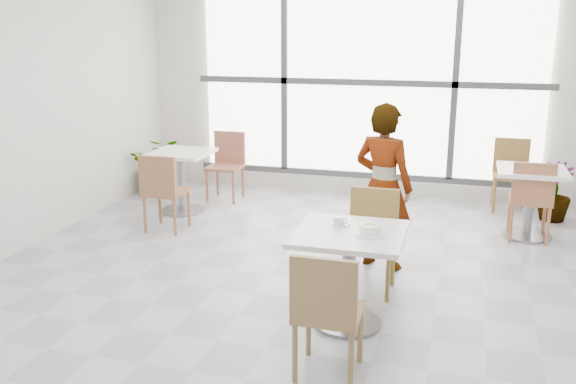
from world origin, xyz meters
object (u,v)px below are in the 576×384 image
(bg_chair_left_far, at_px, (227,161))
(bg_chair_right_far, at_px, (511,169))
(bg_table_right, at_px, (530,193))
(plant_left, at_px, (158,165))
(bg_table_left, at_px, (181,173))
(bg_chair_right_near, at_px, (531,196))
(person, at_px, (383,187))
(main_table, at_px, (349,260))
(chair_near, at_px, (327,308))
(coffee_cup, at_px, (339,222))
(plant_right, at_px, (554,192))
(bg_chair_left_near, at_px, (163,188))
(oatmeal_bowl, at_px, (370,229))
(chair_far, at_px, (372,233))

(bg_chair_left_far, bearing_deg, bg_chair_right_far, 7.74)
(bg_table_right, distance_m, plant_left, 4.71)
(bg_table_left, xyz_separation_m, bg_chair_right_near, (3.98, -0.02, 0.01))
(person, distance_m, bg_chair_right_near, 1.82)
(main_table, xyz_separation_m, bg_table_left, (-2.50, 2.43, -0.04))
(chair_near, height_order, bg_chair_left_far, same)
(bg_table_left, bearing_deg, bg_chair_right_far, 17.56)
(main_table, height_order, plant_left, plant_left)
(chair_near, distance_m, bg_table_left, 4.08)
(coffee_cup, relative_size, person, 0.10)
(plant_right, bearing_deg, person, -131.12)
(plant_left, bearing_deg, main_table, -44.59)
(bg_chair_left_far, relative_size, plant_left, 1.14)
(bg_chair_left_near, bearing_deg, plant_right, -158.94)
(bg_chair_right_far, relative_size, plant_right, 1.27)
(person, bearing_deg, main_table, 105.63)
(main_table, bearing_deg, bg_chair_right_near, 58.48)
(oatmeal_bowl, relative_size, bg_table_right, 0.28)
(chair_far, bearing_deg, plant_left, 143.63)
(person, xyz_separation_m, bg_table_right, (1.40, 1.28, -0.29))
(oatmeal_bowl, height_order, coffee_cup, oatmeal_bowl)
(bg_chair_left_far, distance_m, bg_chair_right_near, 3.75)
(chair_near, relative_size, oatmeal_bowl, 4.14)
(plant_right, bearing_deg, bg_table_right, -115.08)
(bg_chair_left_near, distance_m, bg_chair_left_far, 1.51)
(bg_chair_right_near, xyz_separation_m, plant_left, (-4.67, 0.73, -0.12))
(plant_right, bearing_deg, bg_chair_right_far, 141.55)
(chair_near, xyz_separation_m, bg_table_left, (-2.50, 3.22, -0.01))
(oatmeal_bowl, bearing_deg, chair_far, 96.90)
(person, xyz_separation_m, bg_chair_left_near, (-2.44, 0.38, -0.28))
(oatmeal_bowl, xyz_separation_m, bg_chair_left_far, (-2.35, 3.20, -0.29))
(chair_far, distance_m, bg_chair_left_near, 2.59)
(bg_chair_left_far, bearing_deg, person, -39.60)
(oatmeal_bowl, xyz_separation_m, plant_left, (-3.35, 3.19, -0.41))
(oatmeal_bowl, distance_m, bg_chair_right_far, 3.88)
(main_table, xyz_separation_m, bg_chair_right_far, (1.34, 3.64, -0.02))
(oatmeal_bowl, distance_m, bg_table_left, 3.64)
(main_table, bearing_deg, coffee_cup, 131.84)
(bg_chair_left_far, relative_size, plant_right, 1.27)
(bg_table_left, bearing_deg, bg_chair_left_far, 67.45)
(oatmeal_bowl, relative_size, coffee_cup, 1.32)
(oatmeal_bowl, height_order, person, person)
(person, relative_size, plant_left, 2.03)
(oatmeal_bowl, relative_size, bg_chair_left_near, 0.24)
(main_table, bearing_deg, plant_right, 61.01)
(bg_table_left, distance_m, bg_chair_right_near, 3.98)
(chair_far, distance_m, bg_table_right, 2.30)
(chair_far, relative_size, plant_left, 1.14)
(chair_far, bearing_deg, bg_chair_right_far, 66.08)
(oatmeal_bowl, height_order, bg_chair_right_far, bg_chair_right_far)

